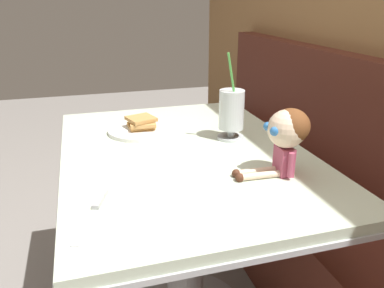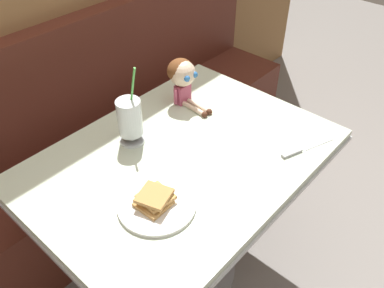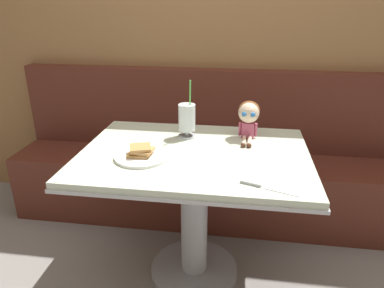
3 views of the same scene
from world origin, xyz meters
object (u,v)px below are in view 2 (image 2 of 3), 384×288
Objects in this scene: butter_knife at (299,150)px; seated_doll at (182,76)px; toast_plate at (156,203)px; milkshake_glass at (130,120)px.

seated_doll is at bearing 94.94° from butter_knife.
butter_knife is at bearing -20.50° from toast_plate.
milkshake_glass reaches higher than toast_plate.
milkshake_glass is (0.17, 0.30, 0.09)m from toast_plate.
toast_plate is at bearing 159.50° from butter_knife.
toast_plate is at bearing -145.29° from seated_doll.
milkshake_glass reaches higher than seated_doll.
milkshake_glass is 1.43× the size of seated_doll.
milkshake_glass is 1.38× the size of butter_knife.
milkshake_glass is at bearing 60.92° from toast_plate.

